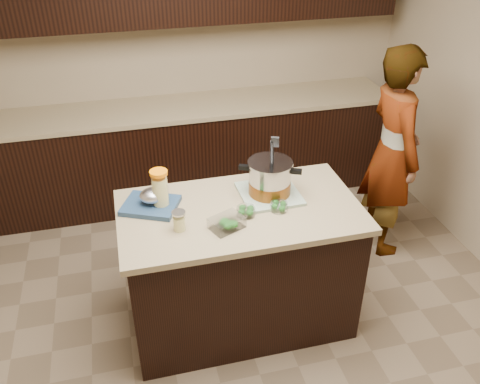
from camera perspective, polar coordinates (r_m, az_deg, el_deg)
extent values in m
plane|color=brown|center=(3.63, 0.00, -13.80)|extent=(4.00, 4.00, 0.00)
cube|color=tan|center=(4.67, -6.28, 16.22)|extent=(4.00, 0.04, 2.70)
cube|color=black|center=(4.73, -5.07, 4.49)|extent=(3.60, 0.60, 0.86)
cube|color=tan|center=(4.54, -5.34, 9.53)|extent=(3.60, 0.63, 0.04)
cube|color=black|center=(3.34, 0.00, -8.64)|extent=(1.40, 0.75, 0.86)
cube|color=tan|center=(3.06, 0.00, -2.22)|extent=(1.46, 0.81, 0.04)
cube|color=#537B5B|center=(3.18, 3.30, -0.19)|extent=(0.37, 0.37, 0.02)
cylinder|color=#B7B7BC|center=(3.12, 3.37, 1.53)|extent=(0.34, 0.34, 0.20)
cylinder|color=brown|center=(3.16, 3.33, 0.60)|extent=(0.34, 0.34, 0.08)
cylinder|color=#B7B7BC|center=(3.07, 3.43, 3.27)|extent=(0.36, 0.36, 0.01)
cube|color=black|center=(3.11, 0.45, 2.80)|extent=(0.07, 0.06, 0.03)
cube|color=black|center=(3.08, 6.37, 2.32)|extent=(0.07, 0.06, 0.03)
cylinder|color=black|center=(3.02, 3.62, 3.98)|extent=(0.06, 0.11, 0.25)
cylinder|color=#E0D989|center=(3.04, -8.92, -0.17)|extent=(0.10, 0.10, 0.21)
cylinder|color=white|center=(3.03, -8.94, 0.04)|extent=(0.11, 0.11, 0.24)
cylinder|color=orange|center=(2.97, -9.14, 2.13)|extent=(0.11, 0.11, 0.02)
cylinder|color=#E0D989|center=(2.88, -6.83, -3.52)|extent=(0.07, 0.07, 0.08)
cylinder|color=white|center=(2.87, -6.85, -3.32)|extent=(0.08, 0.08, 0.11)
cylinder|color=silver|center=(2.83, -6.93, -2.27)|extent=(0.09, 0.09, 0.02)
cylinder|color=silver|center=(2.98, 0.67, -2.19)|extent=(0.12, 0.12, 0.05)
cylinder|color=silver|center=(3.04, 4.39, -1.65)|extent=(0.11, 0.11, 0.05)
cube|color=silver|center=(2.88, -1.50, -3.48)|extent=(0.22, 0.20, 0.07)
cube|color=navy|center=(3.10, -10.01, -1.50)|extent=(0.40, 0.36, 0.03)
ellipsoid|color=silver|center=(3.07, -9.72, -0.50)|extent=(0.16, 0.13, 0.09)
imported|color=gray|center=(4.01, 16.70, 4.22)|extent=(0.41, 0.61, 1.65)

